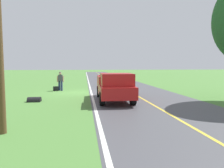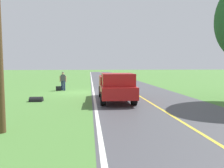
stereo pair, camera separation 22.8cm
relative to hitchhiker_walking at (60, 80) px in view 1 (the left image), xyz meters
The scene contains 8 objects.
ground_plane 2.42m from the hitchhiker_walking, 129.53° to the left, with size 200.00×200.00×0.00m, color #4C7F38.
road_surface 6.46m from the hitchhiker_walking, 164.50° to the left, with size 7.16×120.00×0.00m, color #47474C.
lane_edge_line 3.38m from the hitchhiker_walking, 148.20° to the left, with size 0.16×117.60×0.00m, color silver.
lane_centre_line 6.46m from the hitchhiker_walking, 164.50° to the left, with size 0.14×117.60×0.00m, color gold.
hitchhiker_walking is the anchor object (origin of this frame).
suitcase_carried 0.89m from the hitchhiker_walking, 12.31° to the left, with size 0.20×0.46×0.40m, color black.
pickup_truck_passing 7.56m from the hitchhiker_walking, 122.92° to the left, with size 2.17×5.43×1.82m.
drainage_culvert 6.09m from the hitchhiker_walking, 80.59° to the left, with size 0.60×0.60×0.80m, color black.
Camera 1 is at (-0.80, 17.97, 2.28)m, focal length 33.77 mm.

